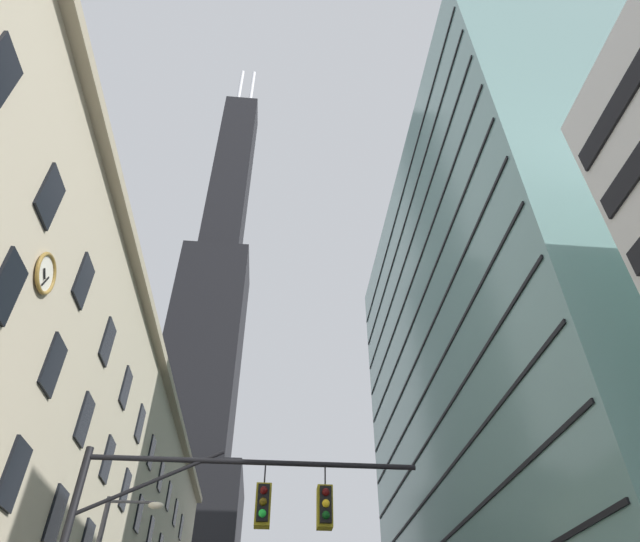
{
  "coord_description": "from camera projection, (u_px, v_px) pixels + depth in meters",
  "views": [
    {
      "loc": [
        -2.26,
        -11.31,
        1.83
      ],
      "look_at": [
        0.69,
        21.04,
        28.84
      ],
      "focal_mm": 30.21,
      "sensor_mm": 36.0,
      "label": 1
    }
  ],
  "objects": [
    {
      "name": "station_building",
      "position": [
        25.0,
        518.0,
        33.74
      ],
      "size": [
        13.63,
        64.22,
        22.94
      ],
      "color": "#BCAF93",
      "rests_on": "ground"
    },
    {
      "name": "dark_skyscraper",
      "position": [
        196.0,
        400.0,
        113.48
      ],
      "size": [
        22.78,
        22.78,
        183.45
      ],
      "color": "black",
      "rests_on": "ground"
    },
    {
      "name": "glass_office_midrise",
      "position": [
        524.0,
        376.0,
        50.37
      ],
      "size": [
        19.81,
        48.13,
        52.93
      ],
      "color": "gray",
      "rests_on": "ground"
    },
    {
      "name": "traffic_signal_mast",
      "position": [
        211.0,
        534.0,
        13.22
      ],
      "size": [
        8.91,
        0.63,
        7.24
      ],
      "color": "black",
      "rests_on": "sidewalk_left"
    }
  ]
}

